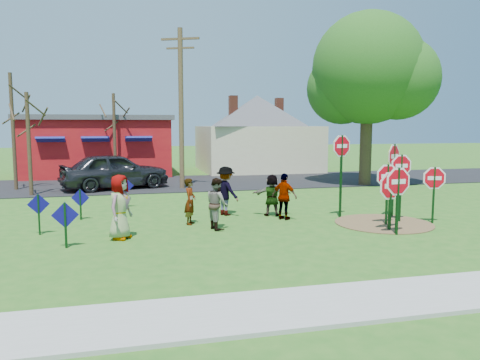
% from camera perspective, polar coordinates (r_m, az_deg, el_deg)
% --- Properties ---
extents(ground, '(120.00, 120.00, 0.00)m').
position_cam_1_polar(ground, '(15.55, 0.67, -5.43)').
color(ground, '#265F1B').
rests_on(ground, ground).
extents(sidewalk, '(22.00, 1.80, 0.08)m').
position_cam_1_polar(sidewalk, '(9.02, 12.55, -14.40)').
color(sidewalk, '#9E9E99').
rests_on(sidewalk, ground).
extents(road, '(120.00, 7.50, 0.04)m').
position_cam_1_polar(road, '(26.69, -5.50, -0.33)').
color(road, black).
rests_on(road, ground).
extents(dirt_patch, '(3.20, 3.20, 0.03)m').
position_cam_1_polar(dirt_patch, '(16.36, 17.09, -5.07)').
color(dirt_patch, brown).
rests_on(dirt_patch, ground).
extents(red_building, '(9.40, 7.69, 3.90)m').
position_cam_1_polar(red_building, '(32.79, -16.79, 4.13)').
color(red_building, maroon).
rests_on(red_building, ground).
extents(cream_house, '(9.40, 9.40, 6.50)m').
position_cam_1_polar(cream_house, '(34.02, 2.09, 6.10)').
color(cream_house, beige).
rests_on(cream_house, ground).
extents(stop_sign_a, '(1.14, 0.16, 2.18)m').
position_cam_1_polar(stop_sign_a, '(14.63, 18.70, -0.76)').
color(stop_sign_a, black).
rests_on(stop_sign_a, ground).
extents(stop_sign_b, '(1.02, 0.31, 3.07)m').
position_cam_1_polar(stop_sign_b, '(16.80, 12.27, 3.05)').
color(stop_sign_b, black).
rests_on(stop_sign_b, ground).
extents(stop_sign_c, '(1.03, 0.07, 2.44)m').
position_cam_1_polar(stop_sign_c, '(16.55, 19.04, 0.87)').
color(stop_sign_c, black).
rests_on(stop_sign_c, ground).
extents(stop_sign_d, '(0.99, 0.68, 2.77)m').
position_cam_1_polar(stop_sign_d, '(17.37, 18.23, 2.10)').
color(stop_sign_d, black).
rests_on(stop_sign_d, ground).
extents(stop_sign_e, '(1.17, 0.29, 2.00)m').
position_cam_1_polar(stop_sign_e, '(15.20, 17.88, -1.07)').
color(stop_sign_e, black).
rests_on(stop_sign_e, ground).
extents(stop_sign_f, '(0.98, 0.32, 2.03)m').
position_cam_1_polar(stop_sign_f, '(16.81, 22.60, -0.18)').
color(stop_sign_f, black).
rests_on(stop_sign_f, ground).
extents(stop_sign_g, '(1.05, 0.07, 2.15)m').
position_cam_1_polar(stop_sign_g, '(15.95, 17.53, -0.12)').
color(stop_sign_g, black).
rests_on(stop_sign_g, ground).
extents(blue_diamond_a, '(0.71, 0.07, 1.25)m').
position_cam_1_polar(blue_diamond_a, '(13.31, -20.53, -4.59)').
color(blue_diamond_a, black).
rests_on(blue_diamond_a, ground).
extents(blue_diamond_b, '(0.63, 0.06, 1.24)m').
position_cam_1_polar(blue_diamond_b, '(15.19, -23.34, -3.32)').
color(blue_diamond_b, black).
rests_on(blue_diamond_b, ground).
extents(blue_diamond_c, '(0.61, 0.14, 1.08)m').
position_cam_1_polar(blue_diamond_c, '(17.09, -18.88, -2.44)').
color(blue_diamond_c, black).
rests_on(blue_diamond_c, ground).
extents(blue_diamond_d, '(0.66, 0.13, 1.21)m').
position_cam_1_polar(blue_diamond_d, '(19.14, -13.81, -1.09)').
color(blue_diamond_d, black).
rests_on(blue_diamond_d, ground).
extents(person_a, '(0.97, 1.09, 1.87)m').
position_cam_1_polar(person_a, '(13.85, -14.44, -3.21)').
color(person_a, '#435B8D').
rests_on(person_a, ground).
extents(person_b, '(0.54, 0.65, 1.53)m').
position_cam_1_polar(person_b, '(15.51, -6.10, -2.62)').
color(person_b, '#2A6F6B').
rests_on(person_b, ground).
extents(person_c, '(0.78, 0.91, 1.63)m').
position_cam_1_polar(person_c, '(14.74, -2.82, -2.89)').
color(person_c, brown).
rests_on(person_c, ground).
extents(person_d, '(1.17, 1.33, 1.78)m').
position_cam_1_polar(person_d, '(17.00, -1.75, -1.34)').
color(person_d, '#37373C').
rests_on(person_d, ground).
extents(person_e, '(0.93, 0.97, 1.62)m').
position_cam_1_polar(person_e, '(16.25, 5.43, -2.03)').
color(person_e, '#4B3460').
rests_on(person_e, ground).
extents(person_f, '(1.47, 0.74, 1.52)m').
position_cam_1_polar(person_f, '(16.94, 3.92, -1.83)').
color(person_f, '#204D27').
rests_on(person_f, ground).
extents(suv, '(5.77, 3.61, 1.83)m').
position_cam_1_polar(suv, '(24.74, -15.01, 1.10)').
color(suv, '#29282D').
rests_on(suv, road).
extents(utility_pole, '(1.84, 0.92, 8.09)m').
position_cam_1_polar(utility_pole, '(24.16, -7.20, 8.99)').
color(utility_pole, '#4C3823').
rests_on(utility_pole, ground).
extents(leafy_tree, '(6.52, 5.95, 9.27)m').
position_cam_1_polar(leafy_tree, '(26.53, 15.63, 12.29)').
color(leafy_tree, '#382819').
rests_on(leafy_tree, ground).
extents(bare_tree_west, '(1.80, 1.80, 5.85)m').
position_cam_1_polar(bare_tree_west, '(26.03, -26.02, 7.16)').
color(bare_tree_west, '#382819').
rests_on(bare_tree_west, ground).
extents(bare_tree_east, '(1.80, 1.80, 5.12)m').
position_cam_1_polar(bare_tree_east, '(28.58, -15.08, 6.56)').
color(bare_tree_east, '#382819').
rests_on(bare_tree_east, ground).
extents(bare_tree_mid, '(1.80, 1.80, 4.77)m').
position_cam_1_polar(bare_tree_mid, '(23.62, -24.41, 5.66)').
color(bare_tree_mid, '#382819').
rests_on(bare_tree_mid, ground).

